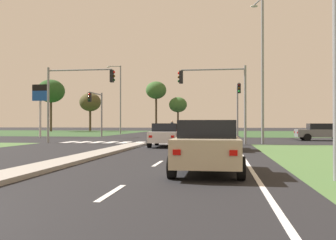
# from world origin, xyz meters

# --- Properties ---
(ground_plane) EXTENTS (200.00, 200.00, 0.00)m
(ground_plane) POSITION_xyz_m (0.00, 30.00, 0.00)
(ground_plane) COLOR black
(grass_verge_far_left) EXTENTS (35.00, 35.00, 0.01)m
(grass_verge_far_left) POSITION_xyz_m (-25.50, 54.50, 0.00)
(grass_verge_far_left) COLOR #2D4C28
(grass_verge_far_left) RESTS_ON ground
(median_island_near) EXTENTS (1.20, 22.00, 0.14)m
(median_island_near) POSITION_xyz_m (0.00, 11.00, 0.07)
(median_island_near) COLOR gray
(median_island_near) RESTS_ON ground
(median_island_far) EXTENTS (1.20, 36.00, 0.14)m
(median_island_far) POSITION_xyz_m (0.00, 55.00, 0.07)
(median_island_far) COLOR gray
(median_island_far) RESTS_ON ground
(lane_dash_near) EXTENTS (0.14, 2.00, 0.01)m
(lane_dash_near) POSITION_xyz_m (3.50, 3.68, 0.01)
(lane_dash_near) COLOR silver
(lane_dash_near) RESTS_ON ground
(lane_dash_second) EXTENTS (0.14, 2.00, 0.01)m
(lane_dash_second) POSITION_xyz_m (3.50, 9.68, 0.01)
(lane_dash_second) COLOR silver
(lane_dash_second) RESTS_ON ground
(lane_dash_third) EXTENTS (0.14, 2.00, 0.01)m
(lane_dash_third) POSITION_xyz_m (3.50, 15.68, 0.01)
(lane_dash_third) COLOR silver
(lane_dash_third) RESTS_ON ground
(lane_dash_fourth) EXTENTS (0.14, 2.00, 0.01)m
(lane_dash_fourth) POSITION_xyz_m (3.50, 21.68, 0.01)
(lane_dash_fourth) COLOR silver
(lane_dash_fourth) RESTS_ON ground
(edge_line_right) EXTENTS (0.14, 24.00, 0.01)m
(edge_line_right) POSITION_xyz_m (6.85, 12.00, 0.01)
(edge_line_right) COLOR silver
(edge_line_right) RESTS_ON ground
(stop_bar_near) EXTENTS (6.40, 0.50, 0.01)m
(stop_bar_near) POSITION_xyz_m (3.80, 23.00, 0.01)
(stop_bar_near) COLOR silver
(stop_bar_near) RESTS_ON ground
(crosswalk_bar_near) EXTENTS (0.70, 2.80, 0.01)m
(crosswalk_bar_near) POSITION_xyz_m (-6.40, 24.80, 0.01)
(crosswalk_bar_near) COLOR silver
(crosswalk_bar_near) RESTS_ON ground
(crosswalk_bar_second) EXTENTS (0.70, 2.80, 0.01)m
(crosswalk_bar_second) POSITION_xyz_m (-5.25, 24.80, 0.01)
(crosswalk_bar_second) COLOR silver
(crosswalk_bar_second) RESTS_ON ground
(crosswalk_bar_third) EXTENTS (0.70, 2.80, 0.01)m
(crosswalk_bar_third) POSITION_xyz_m (-4.10, 24.80, 0.01)
(crosswalk_bar_third) COLOR silver
(crosswalk_bar_third) RESTS_ON ground
(crosswalk_bar_fourth) EXTENTS (0.70, 2.80, 0.01)m
(crosswalk_bar_fourth) POSITION_xyz_m (-2.95, 24.80, 0.01)
(crosswalk_bar_fourth) COLOR silver
(crosswalk_bar_fourth) RESTS_ON ground
(crosswalk_bar_fifth) EXTENTS (0.70, 2.80, 0.01)m
(crosswalk_bar_fifth) POSITION_xyz_m (-1.80, 24.80, 0.01)
(crosswalk_bar_fifth) COLOR silver
(crosswalk_bar_fifth) RESTS_ON ground
(crosswalk_bar_sixth) EXTENTS (0.70, 2.80, 0.01)m
(crosswalk_bar_sixth) POSITION_xyz_m (-0.65, 24.80, 0.01)
(crosswalk_bar_sixth) COLOR silver
(crosswalk_bar_sixth) RESTS_ON ground
(car_black_near) EXTENTS (1.95, 4.22, 1.59)m
(car_black_near) POSITION_xyz_m (5.72, 17.58, 0.81)
(car_black_near) COLOR black
(car_black_near) RESTS_ON ground
(car_grey_second) EXTENTS (4.45, 1.98, 1.52)m
(car_grey_second) POSITION_xyz_m (14.66, 30.40, 0.78)
(car_grey_second) COLOR slate
(car_grey_second) RESTS_ON ground
(car_beige_third) EXTENTS (2.09, 4.16, 1.62)m
(car_beige_third) POSITION_xyz_m (5.47, 7.24, 0.82)
(car_beige_third) COLOR #BCAD8E
(car_beige_third) RESTS_ON ground
(car_white_fourth) EXTENTS (2.00, 4.22, 1.53)m
(car_white_fourth) POSITION_xyz_m (2.31, 19.99, 0.78)
(car_white_fourth) COLOR silver
(car_white_fourth) RESTS_ON ground
(car_maroon_fifth) EXTENTS (4.57, 2.01, 1.49)m
(car_maroon_fifth) POSITION_xyz_m (4.30, 30.65, 0.76)
(car_maroon_fifth) COLOR maroon
(car_maroon_fifth) RESTS_ON ground
(traffic_signal_far_left) EXTENTS (0.32, 4.26, 5.01)m
(traffic_signal_far_left) POSITION_xyz_m (-7.60, 34.99, 3.46)
(traffic_signal_far_left) COLOR gray
(traffic_signal_far_left) RESTS_ON ground
(traffic_signal_near_left) EXTENTS (5.52, 0.32, 5.93)m
(traffic_signal_near_left) POSITION_xyz_m (-5.63, 23.40, 4.12)
(traffic_signal_near_left) COLOR gray
(traffic_signal_near_left) RESTS_ON ground
(traffic_signal_far_right) EXTENTS (0.32, 4.10, 5.74)m
(traffic_signal_far_right) POSITION_xyz_m (7.60, 35.17, 3.91)
(traffic_signal_far_right) COLOR gray
(traffic_signal_far_right) RESTS_ON ground
(traffic_signal_near_right) EXTENTS (5.04, 0.32, 5.75)m
(traffic_signal_near_right) POSITION_xyz_m (5.79, 23.40, 3.98)
(traffic_signal_near_right) COLOR gray
(traffic_signal_near_right) RESTS_ON ground
(street_lamp_second) EXTENTS (0.84, 1.87, 10.98)m
(street_lamp_second) POSITION_xyz_m (8.88, 24.24, 6.02)
(street_lamp_second) COLOR gray
(street_lamp_second) RESTS_ON ground
(street_lamp_third) EXTENTS (2.10, 0.67, 10.08)m
(street_lamp_third) POSITION_xyz_m (-9.07, 49.26, 5.57)
(street_lamp_third) COLOR gray
(street_lamp_third) RESTS_ON ground
(pedestrian_at_median) EXTENTS (0.34, 0.34, 1.73)m
(pedestrian_at_median) POSITION_xyz_m (-0.07, 40.74, 1.19)
(pedestrian_at_median) COLOR #9E8966
(pedestrian_at_median) RESTS_ON median_island_far
(fuel_price_totem) EXTENTS (1.80, 0.24, 5.83)m
(fuel_price_totem) POSITION_xyz_m (-13.95, 34.49, 4.26)
(fuel_price_totem) COLOR silver
(fuel_price_totem) RESTS_ON ground
(treeline_near) EXTENTS (5.17, 5.17, 9.92)m
(treeline_near) POSITION_xyz_m (-26.36, 62.97, 7.68)
(treeline_near) COLOR #423323
(treeline_near) RESTS_ON ground
(treeline_second) EXTENTS (4.29, 4.29, 7.62)m
(treeline_second) POSITION_xyz_m (-20.22, 67.54, 5.76)
(treeline_second) COLOR #423323
(treeline_second) RESTS_ON ground
(treeline_third) EXTENTS (4.03, 4.03, 9.77)m
(treeline_third) POSITION_xyz_m (-6.79, 67.63, 7.97)
(treeline_third) COLOR #423323
(treeline_third) RESTS_ON ground
(treeline_fourth) EXTENTS (3.49, 3.49, 6.66)m
(treeline_fourth) POSITION_xyz_m (-2.49, 67.75, 5.14)
(treeline_fourth) COLOR #423323
(treeline_fourth) RESTS_ON ground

